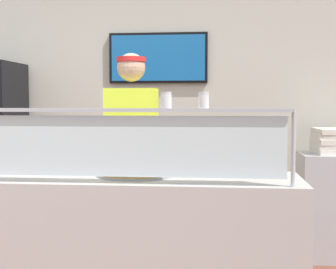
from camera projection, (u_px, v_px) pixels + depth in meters
shop_rear_unit at (175, 106)px, 5.07m from camera, size 6.28×0.13×2.70m
serving_counter at (144, 255)px, 3.01m from camera, size 1.88×0.66×0.95m
sneeze_guard at (136, 136)px, 2.70m from camera, size 1.70×0.06×0.41m
pizza_tray at (136, 173)px, 3.03m from camera, size 0.48×0.48×0.04m
pizza_server at (140, 170)px, 3.01m from camera, size 0.11×0.29×0.01m
parmesan_shaker at (166, 101)px, 2.67m from camera, size 0.06×0.06×0.09m
pepper_flake_shaker at (204, 101)px, 2.65m from camera, size 0.06×0.06×0.09m
worker_figure at (132, 155)px, 3.70m from camera, size 0.41×0.50×1.76m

